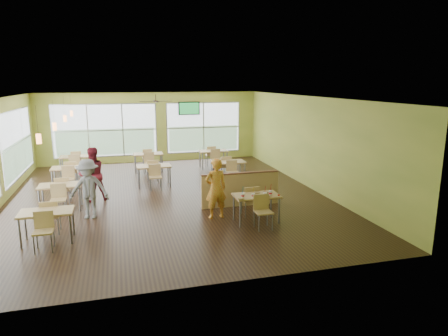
{
  "coord_description": "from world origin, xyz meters",
  "views": [
    {
      "loc": [
        -1.48,
        -12.64,
        3.74
      ],
      "look_at": [
        1.53,
        -1.42,
        1.17
      ],
      "focal_mm": 32.0,
      "sensor_mm": 36.0,
      "label": 1
    }
  ],
  "objects_px": {
    "half_wall_divider": "(240,189)",
    "man_plaid": "(216,188)",
    "main_table": "(256,199)",
    "food_basket": "(268,192)"
  },
  "relations": [
    {
      "from": "half_wall_divider",
      "to": "food_basket",
      "type": "distance_m",
      "value": 1.45
    },
    {
      "from": "half_wall_divider",
      "to": "man_plaid",
      "type": "xyz_separation_m",
      "value": [
        -0.97,
        -0.87,
        0.32
      ]
    },
    {
      "from": "main_table",
      "to": "half_wall_divider",
      "type": "xyz_separation_m",
      "value": [
        0.0,
        1.45,
        -0.11
      ]
    },
    {
      "from": "main_table",
      "to": "man_plaid",
      "type": "bearing_deg",
      "value": 149.17
    },
    {
      "from": "man_plaid",
      "to": "food_basket",
      "type": "xyz_separation_m",
      "value": [
        1.32,
        -0.52,
        -0.06
      ]
    },
    {
      "from": "main_table",
      "to": "half_wall_divider",
      "type": "relative_size",
      "value": 0.63
    },
    {
      "from": "man_plaid",
      "to": "food_basket",
      "type": "bearing_deg",
      "value": 152.32
    },
    {
      "from": "food_basket",
      "to": "main_table",
      "type": "bearing_deg",
      "value": -169.69
    },
    {
      "from": "main_table",
      "to": "man_plaid",
      "type": "relative_size",
      "value": 0.9
    },
    {
      "from": "half_wall_divider",
      "to": "man_plaid",
      "type": "height_order",
      "value": "man_plaid"
    }
  ]
}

